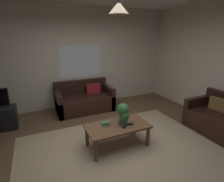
# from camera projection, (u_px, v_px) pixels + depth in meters

# --- Properties ---
(floor) EXTENTS (5.53, 5.05, 0.02)m
(floor) POSITION_uv_depth(u_px,v_px,m) (119.00, 149.00, 3.29)
(floor) COLOR brown
(floor) RESTS_ON ground
(rug) EXTENTS (3.59, 2.77, 0.01)m
(rug) POSITION_uv_depth(u_px,v_px,m) (124.00, 154.00, 3.11)
(rug) COLOR tan
(rug) RESTS_ON ground
(wall_back) EXTENTS (5.65, 0.06, 2.86)m
(wall_back) POSITION_uv_depth(u_px,v_px,m) (80.00, 58.00, 5.08)
(wall_back) COLOR beige
(wall_back) RESTS_ON ground
(window_pane) EXTENTS (1.21, 0.01, 0.94)m
(window_pane) POSITION_uv_depth(u_px,v_px,m) (80.00, 62.00, 5.08)
(window_pane) COLOR white
(couch_under_window) EXTENTS (1.55, 0.83, 0.82)m
(couch_under_window) POSITION_uv_depth(u_px,v_px,m) (85.00, 101.00, 4.96)
(couch_under_window) COLOR black
(couch_under_window) RESTS_ON ground
(couch_right_side) EXTENTS (0.83, 1.34, 0.82)m
(couch_right_side) POSITION_uv_depth(u_px,v_px,m) (222.00, 121.00, 3.75)
(couch_right_side) COLOR black
(couch_right_side) RESTS_ON ground
(coffee_table) EXTENTS (1.17, 0.62, 0.44)m
(coffee_table) POSITION_uv_depth(u_px,v_px,m) (117.00, 128.00, 3.27)
(coffee_table) COLOR brown
(coffee_table) RESTS_ON ground
(book_on_table_0) EXTENTS (0.17, 0.12, 0.03)m
(book_on_table_0) POSITION_uv_depth(u_px,v_px,m) (106.00, 125.00, 3.22)
(book_on_table_0) COLOR beige
(book_on_table_0) RESTS_ON coffee_table
(book_on_table_1) EXTENTS (0.15, 0.09, 0.03)m
(book_on_table_1) POSITION_uv_depth(u_px,v_px,m) (106.00, 124.00, 3.22)
(book_on_table_1) COLOR #387247
(book_on_table_1) RESTS_ON coffee_table
(book_on_table_2) EXTENTS (0.13, 0.13, 0.02)m
(book_on_table_2) POSITION_uv_depth(u_px,v_px,m) (106.00, 122.00, 3.21)
(book_on_table_2) COLOR #387247
(book_on_table_2) RESTS_ON coffee_table
(remote_on_table_0) EXTENTS (0.15, 0.15, 0.02)m
(remote_on_table_0) POSITION_uv_depth(u_px,v_px,m) (125.00, 126.00, 3.19)
(remote_on_table_0) COLOR black
(remote_on_table_0) RESTS_ON coffee_table
(remote_on_table_1) EXTENTS (0.17, 0.07, 0.02)m
(remote_on_table_1) POSITION_uv_depth(u_px,v_px,m) (129.00, 124.00, 3.26)
(remote_on_table_1) COLOR black
(remote_on_table_1) RESTS_ON coffee_table
(potted_plant_on_table) EXTENTS (0.23, 0.25, 0.41)m
(potted_plant_on_table) POSITION_uv_depth(u_px,v_px,m) (123.00, 114.00, 3.21)
(potted_plant_on_table) COLOR #4C4C51
(potted_plant_on_table) RESTS_ON coffee_table
(pendant_lamp) EXTENTS (0.32, 0.32, 0.52)m
(pendant_lamp) POSITION_uv_depth(u_px,v_px,m) (119.00, 8.00, 2.65)
(pendant_lamp) COLOR black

